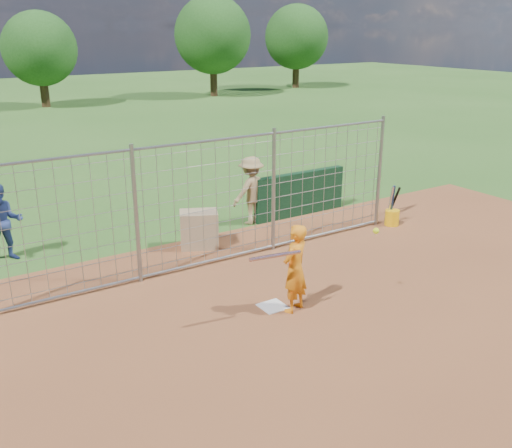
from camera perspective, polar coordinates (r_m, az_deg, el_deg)
ground at (r=9.96m, az=1.04°, el=-7.85°), size 100.00×100.00×0.00m
infield_dirt at (r=8.00m, az=13.51°, el=-15.87°), size 18.00×18.00×0.00m
home_plate at (r=9.81m, az=1.69°, el=-8.24°), size 0.43×0.43×0.02m
dugout_wall at (r=14.34m, az=4.40°, el=3.03°), size 2.60×0.20×1.10m
batter at (r=9.41m, az=3.92°, el=-4.46°), size 0.65×0.54×1.52m
bystander_a at (r=12.46m, az=-24.01°, el=0.12°), size 0.88×0.73×1.62m
bystander_c at (r=13.60m, az=-0.49°, el=3.38°), size 1.16×0.81×1.64m
equipment_bin at (r=12.29m, az=-5.71°, el=-0.54°), size 0.96×0.84×0.80m
equipment_in_play at (r=9.00m, az=4.51°, el=-2.54°), size 2.29×0.46×0.23m
bucket_with_bats at (r=14.01m, az=13.44°, el=0.84°), size 0.34×0.40×0.98m
backstop_fence at (r=11.09m, az=-4.66°, el=1.98°), size 9.08×0.08×2.60m
tree_line at (r=36.42m, az=-20.76°, el=16.75°), size 44.66×6.72×6.48m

